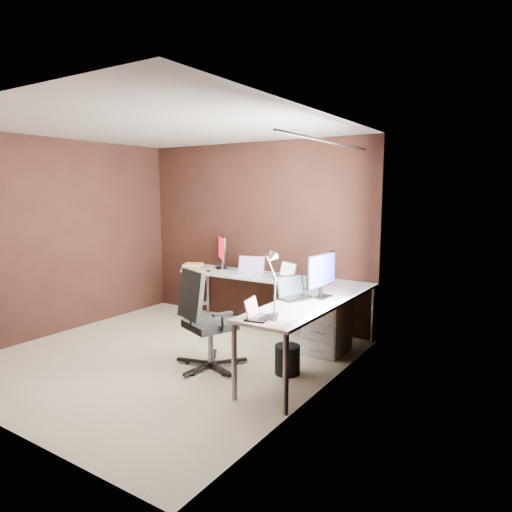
# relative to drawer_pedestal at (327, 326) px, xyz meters

# --- Properties ---
(room) EXTENTS (3.60, 3.60, 2.50)m
(room) POSITION_rel_drawer_pedestal_xyz_m (-1.09, -1.08, 0.98)
(room) COLOR beige
(room) RESTS_ON ground
(desk) EXTENTS (2.65, 2.25, 0.73)m
(desk) POSITION_rel_drawer_pedestal_xyz_m (-0.59, -0.11, 0.38)
(desk) COLOR white
(desk) RESTS_ON ground
(drawer_pedestal) EXTENTS (0.42, 0.50, 0.60)m
(drawer_pedestal) POSITION_rel_drawer_pedestal_xyz_m (0.00, 0.00, 0.00)
(drawer_pedestal) COLOR white
(drawer_pedestal) RESTS_ON ground
(monitor_left) EXTENTS (0.40, 0.40, 0.47)m
(monitor_left) POSITION_rel_drawer_pedestal_xyz_m (-1.87, 0.49, 0.69)
(monitor_left) COLOR black
(monitor_left) RESTS_ON desk
(monitor_right) EXTENTS (0.15, 0.57, 0.47)m
(monitor_right) POSITION_rel_drawer_pedestal_xyz_m (0.09, -0.38, 0.69)
(monitor_right) COLOR black
(monitor_right) RESTS_ON desk
(laptop_white) EXTENTS (0.42, 0.35, 0.24)m
(laptop_white) POSITION_rel_drawer_pedestal_xyz_m (-1.26, 0.30, 0.48)
(laptop_white) COLOR white
(laptop_white) RESTS_ON desk
(laptop_silver) EXTENTS (0.38, 0.33, 0.21)m
(laptop_silver) POSITION_rel_drawer_pedestal_xyz_m (-0.73, 0.30, 0.48)
(laptop_silver) COLOR silver
(laptop_silver) RESTS_ON desk
(laptop_black_big) EXTENTS (0.36, 0.42, 0.23)m
(laptop_black_big) POSITION_rel_drawer_pedestal_xyz_m (-0.13, -0.57, 0.48)
(laptop_black_big) COLOR black
(laptop_black_big) RESTS_ON desk
(laptop_black_small) EXTENTS (0.24, 0.29, 0.18)m
(laptop_black_small) POSITION_rel_drawer_pedestal_xyz_m (-0.05, -1.42, 0.47)
(laptop_black_small) COLOR black
(laptop_black_small) RESTS_ON desk
(book_stack) EXTENTS (0.33, 0.30, 0.09)m
(book_stack) POSITION_rel_drawer_pedestal_xyz_m (-2.16, 0.19, 0.47)
(book_stack) COLOR #A08356
(book_stack) RESTS_ON desk
(mouse_left) EXTENTS (0.08, 0.05, 0.03)m
(mouse_left) POSITION_rel_drawer_pedestal_xyz_m (-1.85, 0.15, 0.45)
(mouse_left) COLOR black
(mouse_left) RESTS_ON desk
(mouse_corner) EXTENTS (0.11, 0.09, 0.04)m
(mouse_corner) POSITION_rel_drawer_pedestal_xyz_m (-0.35, 0.23, 0.45)
(mouse_corner) COLOR black
(mouse_corner) RESTS_ON desk
(desk_lamp) EXTENTS (0.19, 0.22, 0.59)m
(desk_lamp) POSITION_rel_drawer_pedestal_xyz_m (0.05, -1.32, 0.80)
(desk_lamp) COLOR slate
(desk_lamp) RESTS_ON desk
(office_chair) EXTENTS (0.59, 0.63, 1.05)m
(office_chair) POSITION_rel_drawer_pedestal_xyz_m (-0.85, -1.12, 0.01)
(office_chair) COLOR black
(office_chair) RESTS_ON ground
(wastebasket) EXTENTS (0.30, 0.30, 0.30)m
(wastebasket) POSITION_rel_drawer_pedestal_xyz_m (-0.07, -0.80, -0.15)
(wastebasket) COLOR black
(wastebasket) RESTS_ON ground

